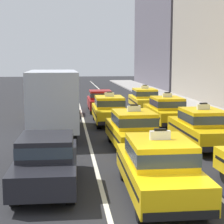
# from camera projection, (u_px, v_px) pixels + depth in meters

# --- Properties ---
(lane_stripe_left_center) EXTENTS (0.14, 80.00, 0.01)m
(lane_stripe_left_center) POSITION_uv_depth(u_px,v_px,m) (81.00, 111.00, 27.28)
(lane_stripe_left_center) COLOR silver
(lane_stripe_left_center) RESTS_ON ground
(lane_stripe_center_right) EXTENTS (0.14, 80.00, 0.01)m
(lane_stripe_center_right) POSITION_uv_depth(u_px,v_px,m) (123.00, 110.00, 27.66)
(lane_stripe_center_right) COLOR silver
(lane_stripe_center_right) RESTS_ON ground
(sidewalk_curb) EXTENTS (4.00, 90.00, 0.15)m
(sidewalk_curb) POSITION_uv_depth(u_px,v_px,m) (220.00, 118.00, 23.41)
(sidewalk_curb) COLOR #9E9993
(sidewalk_curb) RESTS_ON ground
(sedan_left_nearest) EXTENTS (1.87, 4.34, 1.58)m
(sedan_left_nearest) POSITION_uv_depth(u_px,v_px,m) (47.00, 159.00, 10.82)
(sedan_left_nearest) COLOR black
(sedan_left_nearest) RESTS_ON ground
(box_truck_left_second) EXTENTS (2.42, 7.01, 3.27)m
(box_truck_left_second) POSITION_uv_depth(u_px,v_px,m) (53.00, 100.00, 18.58)
(box_truck_left_second) COLOR black
(box_truck_left_second) RESTS_ON ground
(taxi_left_third) EXTENTS (1.93, 4.60, 1.96)m
(taxi_left_third) POSITION_uv_depth(u_px,v_px,m) (59.00, 102.00, 25.60)
(taxi_left_third) COLOR black
(taxi_left_third) RESTS_ON ground
(taxi_center_nearest) EXTENTS (1.90, 4.59, 1.96)m
(taxi_center_nearest) POSITION_uv_depth(u_px,v_px,m) (159.00, 166.00, 10.00)
(taxi_center_nearest) COLOR black
(taxi_center_nearest) RESTS_ON ground
(taxi_center_second) EXTENTS (1.92, 4.60, 1.96)m
(taxi_center_second) POSITION_uv_depth(u_px,v_px,m) (133.00, 129.00, 15.40)
(taxi_center_second) COLOR black
(taxi_center_second) RESTS_ON ground
(taxi_center_third) EXTENTS (1.85, 4.57, 1.96)m
(taxi_center_third) POSITION_uv_depth(u_px,v_px,m) (109.00, 109.00, 21.66)
(taxi_center_third) COLOR black
(taxi_center_third) RESTS_ON ground
(sedan_center_fourth) EXTENTS (1.79, 4.31, 1.58)m
(sedan_center_fourth) POSITION_uv_depth(u_px,v_px,m) (100.00, 100.00, 27.00)
(sedan_center_fourth) COLOR black
(sedan_center_fourth) RESTS_ON ground
(taxi_right_second) EXTENTS (1.83, 4.57, 1.96)m
(taxi_right_second) POSITION_uv_depth(u_px,v_px,m) (202.00, 127.00, 15.98)
(taxi_right_second) COLOR black
(taxi_right_second) RESTS_ON ground
(taxi_right_third) EXTENTS (1.83, 4.57, 1.96)m
(taxi_right_third) POSITION_uv_depth(u_px,v_px,m) (166.00, 110.00, 21.26)
(taxi_right_third) COLOR black
(taxi_right_third) RESTS_ON ground
(taxi_right_fourth) EXTENTS (1.92, 4.60, 1.96)m
(taxi_right_fourth) POSITION_uv_depth(u_px,v_px,m) (144.00, 99.00, 27.61)
(taxi_right_fourth) COLOR black
(taxi_right_fourth) RESTS_ON ground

